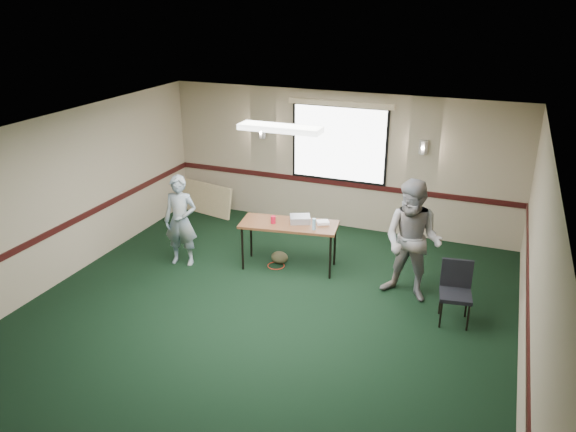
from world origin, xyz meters
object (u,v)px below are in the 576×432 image
at_px(conference_chair, 456,287).
at_px(person_right, 413,241).
at_px(person_left, 181,221).
at_px(folding_table, 289,227).
at_px(projector, 300,219).

distance_m(conference_chair, person_right, 0.92).
relative_size(conference_chair, person_left, 0.56).
xyz_separation_m(folding_table, person_left, (-1.77, -0.53, 0.04)).
xyz_separation_m(folding_table, conference_chair, (2.81, -0.67, -0.23)).
xyz_separation_m(conference_chair, person_left, (-4.59, 0.14, 0.27)).
xyz_separation_m(folding_table, projector, (0.15, 0.12, 0.12)).
bearing_deg(conference_chair, folding_table, 158.07).
bearing_deg(conference_chair, projector, 155.00).
bearing_deg(person_left, conference_chair, -12.02).
xyz_separation_m(projector, person_left, (-1.93, -0.65, -0.07)).
xyz_separation_m(projector, person_right, (1.94, -0.39, 0.08)).
relative_size(folding_table, projector, 5.11).
bearing_deg(person_right, projector, -179.96).
height_order(projector, person_left, person_left).
relative_size(folding_table, person_right, 0.90).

